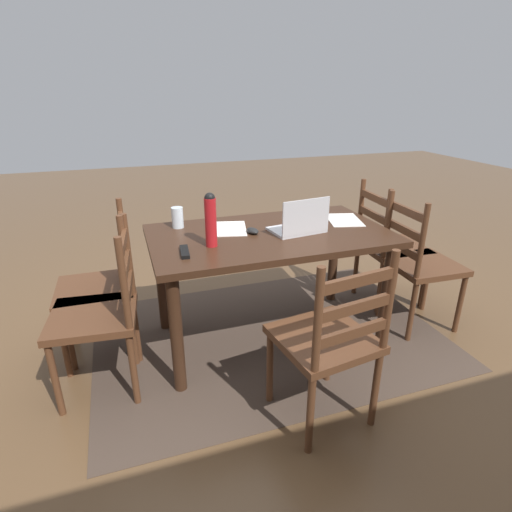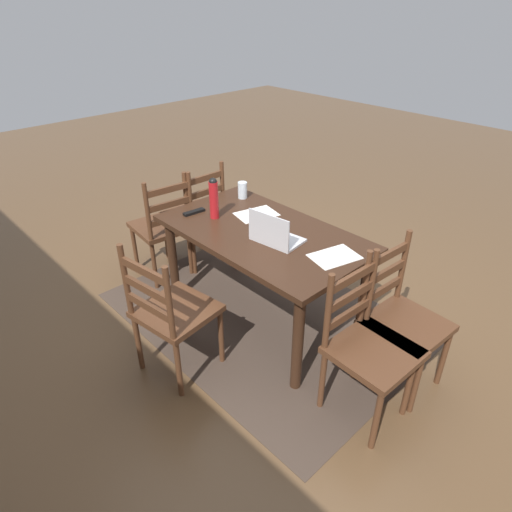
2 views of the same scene
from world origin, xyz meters
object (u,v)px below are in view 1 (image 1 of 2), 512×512
at_px(chair_far_head, 329,341).
at_px(drinking_glass, 177,218).
at_px(chair_left_near, 389,247).
at_px(chair_left_far, 419,264).
at_px(chair_right_far, 101,314).
at_px(computer_mouse, 253,231).
at_px(tv_remote, 185,252).
at_px(chair_right_near, 102,286).
at_px(water_bottle, 211,219).
at_px(dining_table, 270,248).
at_px(laptop, 300,224).

distance_m(chair_far_head, drinking_glass, 1.25).
distance_m(chair_left_near, chair_left_far, 0.34).
distance_m(chair_left_far, chair_right_far, 2.05).
relative_size(drinking_glass, computer_mouse, 1.32).
bearing_deg(computer_mouse, tv_remote, 10.05).
relative_size(chair_left_near, tv_remote, 5.59).
bearing_deg(chair_right_near, water_bottle, 156.47).
bearing_deg(tv_remote, computer_mouse, 28.78).
distance_m(dining_table, tv_remote, 0.60).
bearing_deg(laptop, chair_left_far, 173.22).
relative_size(computer_mouse, tv_remote, 0.59).
bearing_deg(laptop, chair_right_far, 5.12).
bearing_deg(chair_right_far, laptop, -174.88).
bearing_deg(tv_remote, water_bottle, 27.15).
bearing_deg(chair_far_head, chair_right_near, -42.91).
distance_m(dining_table, chair_right_near, 1.06).
xyz_separation_m(dining_table, chair_right_near, (1.03, -0.17, -0.18)).
bearing_deg(chair_left_near, computer_mouse, 7.49).
bearing_deg(chair_left_far, chair_right_near, -9.24).
bearing_deg(drinking_glass, chair_left_near, 175.81).
bearing_deg(chair_far_head, laptop, -102.90).
relative_size(chair_left_far, drinking_glass, 7.19).
relative_size(chair_left_far, water_bottle, 3.10).
relative_size(chair_left_near, chair_right_far, 1.00).
bearing_deg(chair_left_far, dining_table, -9.21).
bearing_deg(chair_left_far, water_bottle, -2.37).
height_order(chair_far_head, drinking_glass, chair_far_head).
distance_m(chair_left_near, chair_right_far, 2.08).
distance_m(dining_table, drinking_glass, 0.62).
height_order(chair_right_far, computer_mouse, chair_right_far).
height_order(chair_far_head, chair_left_near, same).
xyz_separation_m(laptop, water_bottle, (0.57, 0.04, 0.10)).
xyz_separation_m(chair_left_far, chair_right_near, (2.05, -0.33, 0.00)).
distance_m(chair_right_near, tv_remote, 0.65).
distance_m(dining_table, chair_left_near, 1.06).
relative_size(chair_left_near, drinking_glass, 7.19).
distance_m(chair_far_head, chair_left_near, 1.40).
bearing_deg(dining_table, chair_far_head, 90.42).
bearing_deg(chair_far_head, chair_left_far, -148.50).
bearing_deg(laptop, computer_mouse, -17.20).
xyz_separation_m(water_bottle, computer_mouse, (-0.29, -0.13, -0.14)).
xyz_separation_m(chair_far_head, drinking_glass, (0.53, -1.08, 0.35)).
xyz_separation_m(dining_table, tv_remote, (0.56, 0.17, 0.11)).
height_order(chair_right_near, drinking_glass, chair_right_near).
relative_size(chair_right_far, computer_mouse, 9.50).
height_order(chair_right_far, drinking_glass, chair_right_far).
relative_size(chair_left_near, water_bottle, 3.10).
relative_size(chair_far_head, tv_remote, 5.59).
bearing_deg(dining_table, computer_mouse, -11.41).
xyz_separation_m(chair_right_near, chair_right_far, (0.00, 0.34, 0.00)).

